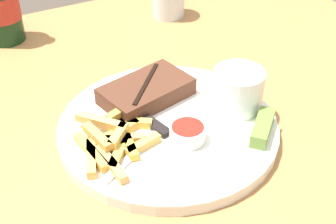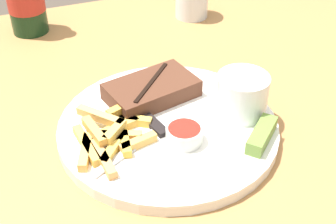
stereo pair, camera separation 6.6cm
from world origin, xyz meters
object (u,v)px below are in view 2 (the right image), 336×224
at_px(dinner_plate, 168,128).
at_px(steak_portion, 150,90).
at_px(coleslaw_cup, 242,93).
at_px(fork_utensil, 127,152).
at_px(dipping_sauce_cup, 184,134).
at_px(knife_utensil, 141,113).
at_px(pickle_spear, 262,135).

relative_size(dinner_plate, steak_portion, 2.12).
height_order(coleslaw_cup, fork_utensil, coleslaw_cup).
bearing_deg(dipping_sauce_cup, fork_utensil, 176.37).
relative_size(coleslaw_cup, fork_utensil, 0.61).
bearing_deg(steak_portion, knife_utensil, -126.78).
relative_size(fork_utensil, knife_utensil, 0.75).
bearing_deg(fork_utensil, dinner_plate, 0.00).
distance_m(coleslaw_cup, fork_utensil, 0.19).
height_order(dinner_plate, knife_utensil, knife_utensil).
bearing_deg(knife_utensil, steak_portion, -50.58).
xyz_separation_m(dipping_sauce_cup, pickle_spear, (0.10, -0.04, -0.00)).
distance_m(pickle_spear, knife_utensil, 0.18).
distance_m(steak_portion, coleslaw_cup, 0.14).
distance_m(coleslaw_cup, knife_utensil, 0.15).
bearing_deg(coleslaw_cup, knife_utensil, 161.97).
bearing_deg(dipping_sauce_cup, dinner_plate, 97.87).
bearing_deg(coleslaw_cup, dipping_sauce_cup, -162.71).
relative_size(dinner_plate, pickle_spear, 4.53).
relative_size(dipping_sauce_cup, pickle_spear, 0.72).
bearing_deg(pickle_spear, coleslaw_cup, 85.92).
bearing_deg(fork_utensil, pickle_spear, -41.57).
relative_size(coleslaw_cup, pickle_spear, 1.08).
distance_m(dipping_sauce_cup, knife_utensil, 0.09).
xyz_separation_m(steak_portion, fork_utensil, (-0.07, -0.11, -0.01)).
height_order(dinner_plate, fork_utensil, fork_utensil).
xyz_separation_m(coleslaw_cup, dipping_sauce_cup, (-0.10, -0.03, -0.02)).
height_order(steak_portion, fork_utensil, steak_portion).
relative_size(steak_portion, coleslaw_cup, 1.99).
bearing_deg(dinner_plate, steak_portion, 92.47).
distance_m(fork_utensil, knife_utensil, 0.08).
bearing_deg(dipping_sauce_cup, coleslaw_cup, 17.29).
bearing_deg(fork_utensil, steak_portion, 28.84).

